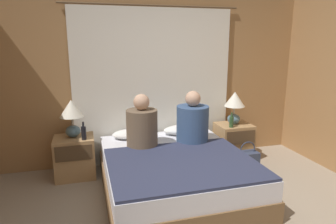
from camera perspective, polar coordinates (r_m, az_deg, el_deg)
name	(u,v)px	position (r m, az deg, el deg)	size (l,w,h in m)	color
wall_back	(153,76)	(4.34, -2.82, 6.89)	(4.60, 0.06, 2.50)	#A37547
curtain_panel	(154,86)	(4.30, -2.61, 4.90)	(2.47, 0.03, 2.22)	white
bed	(175,173)	(3.61, 1.26, -11.50)	(1.63, 1.91, 0.44)	brown
nightstand_left	(75,157)	(4.12, -17.30, -8.16)	(0.50, 0.44, 0.54)	#A87F51
nightstand_right	(233,141)	(4.62, 12.35, -5.49)	(0.50, 0.44, 0.54)	#A87F51
lamp_left	(72,113)	(3.97, -17.87, -0.24)	(0.30, 0.30, 0.48)	slate
lamp_right	(235,103)	(4.49, 12.56, 1.61)	(0.30, 0.30, 0.48)	slate
pillow_left	(133,134)	(4.13, -6.60, -4.12)	(0.57, 0.31, 0.12)	white
pillow_right	(183,130)	(4.29, 2.90, -3.36)	(0.57, 0.31, 0.12)	white
blanket_on_bed	(183,163)	(3.26, 2.78, -9.73)	(1.57, 1.27, 0.03)	#2D334C
person_left_in_bed	(142,126)	(3.72, -4.99, -2.67)	(0.39, 0.39, 0.67)	brown
person_right_in_bed	(192,122)	(3.89, 4.69, -1.94)	(0.42, 0.42, 0.68)	#38517A
beer_bottle_on_left_stand	(84,133)	(3.88, -15.76, -3.80)	(0.06, 0.06, 0.23)	black
beer_bottle_on_right_stand	(231,122)	(4.36, 11.99, -1.79)	(0.06, 0.06, 0.22)	#2D4C28
handbag_on_floor	(247,160)	(4.32, 14.81, -8.86)	(0.30, 0.19, 0.41)	#333D56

